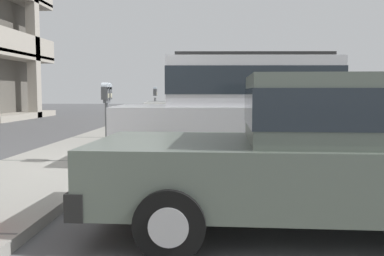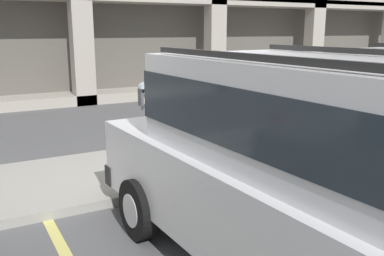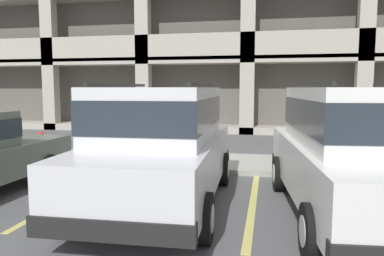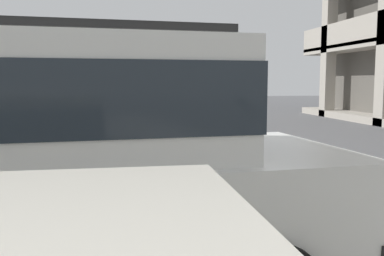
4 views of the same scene
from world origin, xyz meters
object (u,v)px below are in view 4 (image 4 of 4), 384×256
(silver_suv, at_px, (86,123))
(parking_meter_near, at_px, (249,113))
(dark_hatchback, at_px, (39,161))
(fire_hydrant, at_px, (216,130))
(red_sedan, at_px, (77,120))

(silver_suv, height_order, parking_meter_near, silver_suv)
(parking_meter_near, bearing_deg, dark_hatchback, -37.96)
(silver_suv, xyz_separation_m, fire_hydrant, (-4.10, 2.79, -0.62))
(red_sedan, xyz_separation_m, dark_hatchback, (6.56, 0.44, 0.27))
(dark_hatchback, xyz_separation_m, parking_meter_near, (-3.30, 2.57, 0.09))
(silver_suv, xyz_separation_m, parking_meter_near, (-0.31, 2.50, 0.09))
(red_sedan, distance_m, parking_meter_near, 4.46)
(dark_hatchback, height_order, fire_hydrant, dark_hatchback)
(silver_suv, bearing_deg, fire_hydrant, 143.59)
(fire_hydrant, bearing_deg, parking_meter_near, -4.49)
(fire_hydrant, bearing_deg, red_sedan, -81.05)
(parking_meter_near, distance_m, fire_hydrant, 3.86)
(silver_suv, relative_size, dark_hatchback, 0.98)
(parking_meter_near, height_order, fire_hydrant, parking_meter_near)
(parking_meter_near, bearing_deg, red_sedan, -137.23)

